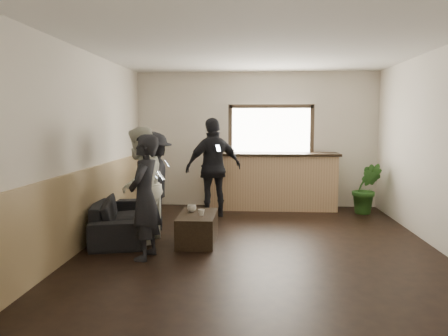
# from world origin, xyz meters

# --- Properties ---
(ground) EXTENTS (5.00, 6.00, 0.01)m
(ground) POSITION_xyz_m (0.00, 0.00, 0.00)
(ground) COLOR black
(room_shell) EXTENTS (5.01, 6.01, 2.80)m
(room_shell) POSITION_xyz_m (-0.74, 0.00, 1.47)
(room_shell) COLOR silver
(room_shell) RESTS_ON ground
(bar_counter) EXTENTS (2.70, 0.68, 2.13)m
(bar_counter) POSITION_xyz_m (0.30, 2.70, 0.64)
(bar_counter) COLOR tan
(bar_counter) RESTS_ON ground
(sofa) EXTENTS (1.23, 2.10, 0.58)m
(sofa) POSITION_xyz_m (-2.15, 0.43, 0.29)
(sofa) COLOR black
(sofa) RESTS_ON ground
(coffee_table) EXTENTS (0.53, 0.96, 0.43)m
(coffee_table) POSITION_xyz_m (-0.88, 0.10, 0.21)
(coffee_table) COLOR black
(coffee_table) RESTS_ON ground
(cup_a) EXTENTS (0.15, 0.15, 0.10)m
(cup_a) POSITION_xyz_m (-0.99, 0.25, 0.48)
(cup_a) COLOR silver
(cup_a) RESTS_ON coffee_table
(cup_b) EXTENTS (0.14, 0.14, 0.09)m
(cup_b) POSITION_xyz_m (-0.81, -0.00, 0.47)
(cup_b) COLOR silver
(cup_b) RESTS_ON coffee_table
(potted_plant) EXTENTS (0.61, 0.53, 0.99)m
(potted_plant) POSITION_xyz_m (2.12, 2.31, 0.49)
(potted_plant) COLOR #2D6623
(potted_plant) RESTS_ON ground
(person_a) EXTENTS (0.49, 0.63, 1.62)m
(person_a) POSITION_xyz_m (-1.47, -0.70, 0.81)
(person_a) COLOR black
(person_a) RESTS_ON ground
(person_b) EXTENTS (0.69, 0.86, 1.70)m
(person_b) POSITION_xyz_m (-1.70, 0.00, 0.85)
(person_b) COLOR beige
(person_b) RESTS_ON ground
(person_c) EXTENTS (0.76, 1.13, 1.62)m
(person_c) POSITION_xyz_m (-1.70, 0.86, 0.81)
(person_c) COLOR black
(person_c) RESTS_ON ground
(person_d) EXTENTS (1.17, 0.89, 1.85)m
(person_d) POSITION_xyz_m (-0.80, 1.87, 0.93)
(person_d) COLOR black
(person_d) RESTS_ON ground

